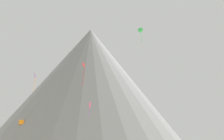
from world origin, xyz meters
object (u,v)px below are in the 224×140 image
at_px(kite_indigo_low, 33,130).
at_px(kite_green_high, 140,30).
at_px(rock_massif, 90,90).
at_px(kite_rainbow_low, 89,105).
at_px(kite_violet_mid, 35,78).
at_px(kite_cyan_mid, 105,82).
at_px(kite_red_mid, 84,69).
at_px(kite_orange_low, 21,123).

bearing_deg(kite_indigo_low, kite_green_high, 146.71).
height_order(rock_massif, kite_rainbow_low, rock_massif).
relative_size(rock_massif, kite_indigo_low, 28.72).
bearing_deg(kite_indigo_low, kite_violet_mid, 88.30).
bearing_deg(kite_green_high, kite_rainbow_low, -15.79).
distance_m(kite_violet_mid, kite_green_high, 32.32).
height_order(kite_cyan_mid, kite_green_high, kite_green_high).
relative_size(kite_red_mid, kite_orange_low, 3.41).
distance_m(rock_massif, kite_red_mid, 43.08).
bearing_deg(kite_violet_mid, kite_rainbow_low, -60.90).
relative_size(rock_massif, kite_red_mid, 19.85).
distance_m(kite_indigo_low, kite_violet_mid, 20.36).
relative_size(kite_violet_mid, kite_green_high, 0.96).
relative_size(rock_massif, kite_violet_mid, 23.04).
bearing_deg(rock_massif, kite_rainbow_low, -91.10).
bearing_deg(kite_violet_mid, kite_green_high, -55.56).
xyz_separation_m(kite_rainbow_low, kite_violet_mid, (-13.85, -0.28, 6.56)).
bearing_deg(kite_rainbow_low, kite_cyan_mid, 143.66).
bearing_deg(kite_cyan_mid, kite_indigo_low, -26.91).
xyz_separation_m(kite_rainbow_low, kite_cyan_mid, (4.98, 14.56, 9.24)).
bearing_deg(kite_indigo_low, kite_rainbow_low, 125.39).
height_order(kite_indigo_low, kite_red_mid, kite_red_mid).
xyz_separation_m(kite_red_mid, kite_orange_low, (-16.56, 20.17, -9.87)).
bearing_deg(kite_red_mid, kite_orange_low, -68.32).
bearing_deg(kite_orange_low, kite_cyan_mid, 6.69).
height_order(kite_red_mid, kite_green_high, kite_green_high).
bearing_deg(kite_red_mid, kite_green_high, -155.31).
bearing_deg(kite_cyan_mid, kite_rainbow_low, 48.01).
relative_size(kite_indigo_low, kite_orange_low, 2.36).
height_order(kite_red_mid, kite_violet_mid, kite_violet_mid).
bearing_deg(rock_massif, kite_indigo_low, -137.74).
xyz_separation_m(rock_massif, kite_violet_mid, (-14.45, -31.57, -3.49)).
bearing_deg(kite_red_mid, kite_cyan_mid, -121.88).
relative_size(kite_red_mid, kite_green_high, 1.12).
xyz_separation_m(kite_cyan_mid, kite_orange_low, (-23.15, -5.93, -13.08)).
relative_size(kite_orange_low, kite_green_high, 0.33).
bearing_deg(kite_green_high, rock_massif, -91.71).
height_order(kite_orange_low, kite_violet_mid, kite_violet_mid).
bearing_deg(kite_cyan_mid, kite_orange_low, -8.72).
height_order(kite_indigo_low, kite_violet_mid, kite_violet_mid).
distance_m(kite_red_mid, kite_violet_mid, 16.65).
height_order(rock_massif, kite_red_mid, rock_massif).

